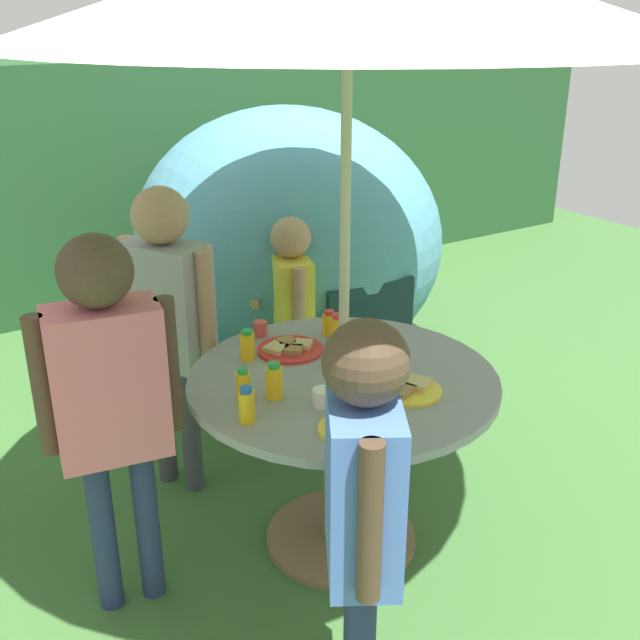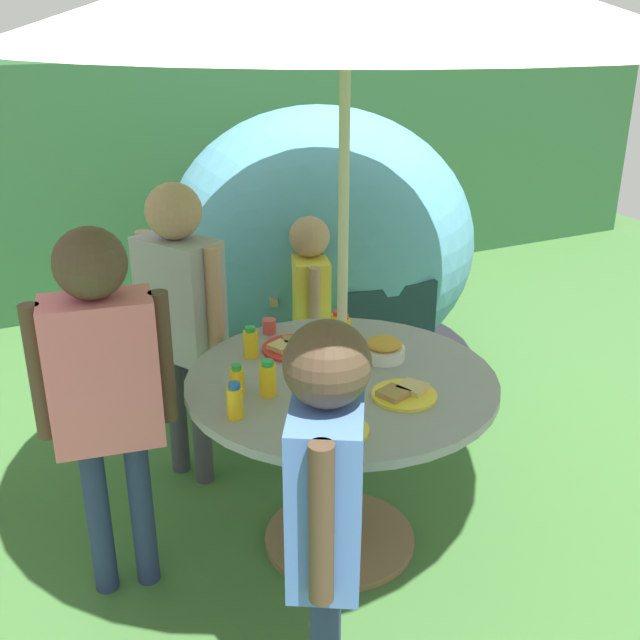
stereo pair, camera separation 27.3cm
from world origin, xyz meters
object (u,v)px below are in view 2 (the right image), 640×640
object	(u,v)px
child_in_yellow_shirt	(310,299)
plate_far_left	(294,347)
child_in_grey_shirt	(180,299)
plate_far_right	(404,393)
juice_bottle_near_right	(337,324)
child_in_blue_shirt	(327,488)
juice_bottle_near_left	(268,379)
juice_bottle_center_front	(235,401)
juice_bottle_front_edge	(251,343)
dome_tent	(319,239)
cup_far	(269,326)
child_in_pink_shirt	(103,373)
snack_bowl	(384,349)
juice_bottle_mid_right	(343,331)
juice_bottle_center_back	(237,381)
wooden_chair	(313,298)
plate_mid_left	(336,429)
cup_near	(314,397)
garden_table	(341,426)

from	to	relation	value
child_in_yellow_shirt	plate_far_left	size ratio (longest dim) A/B	4.27
child_in_grey_shirt	plate_far_left	world-z (taller)	child_in_grey_shirt
plate_far_left	plate_far_right	bearing A→B (deg)	-70.86
child_in_grey_shirt	juice_bottle_near_right	xyz separation A→B (m)	(0.54, -0.38, -0.07)
child_in_blue_shirt	plate_far_left	bearing A→B (deg)	10.64
child_in_blue_shirt	juice_bottle_near_left	world-z (taller)	child_in_blue_shirt
juice_bottle_center_front	child_in_blue_shirt	bearing A→B (deg)	-86.76
juice_bottle_near_right	juice_bottle_front_edge	bearing A→B (deg)	-175.67
dome_tent	cup_far	world-z (taller)	dome_tent
plate_far_right	juice_bottle_near_right	distance (m)	0.57
child_in_pink_shirt	child_in_blue_shirt	size ratio (longest dim) A/B	1.06
snack_bowl	juice_bottle_mid_right	size ratio (longest dim) A/B	1.24
child_in_yellow_shirt	child_in_pink_shirt	world-z (taller)	child_in_pink_shirt
juice_bottle_near_right	juice_bottle_near_left	bearing A→B (deg)	-142.21
child_in_blue_shirt	cup_far	bearing A→B (deg)	14.80
plate_far_left	cup_far	bearing A→B (deg)	97.18
juice_bottle_mid_right	juice_bottle_near_right	bearing A→B (deg)	76.89
juice_bottle_near_left	juice_bottle_center_front	world-z (taller)	juice_bottle_near_left
child_in_grey_shirt	snack_bowl	world-z (taller)	child_in_grey_shirt
child_in_grey_shirt	juice_bottle_near_left	world-z (taller)	child_in_grey_shirt
plate_far_right	juice_bottle_center_back	xyz separation A→B (m)	(-0.51, 0.26, 0.04)
wooden_chair	juice_bottle_mid_right	world-z (taller)	wooden_chair
plate_far_right	child_in_yellow_shirt	bearing A→B (deg)	82.28
plate_mid_left	child_in_pink_shirt	bearing A→B (deg)	142.43
juice_bottle_front_edge	cup_near	size ratio (longest dim) A/B	1.71
juice_bottle_near_left	juice_bottle_center_front	distance (m)	0.18
snack_bowl	plate_far_right	distance (m)	0.31
juice_bottle_mid_right	cup_near	world-z (taller)	juice_bottle_mid_right
wooden_chair	juice_bottle_center_front	bearing A→B (deg)	-104.66
plate_mid_left	juice_bottle_near_right	bearing A→B (deg)	62.38
plate_mid_left	plate_far_left	world-z (taller)	same
child_in_yellow_shirt	juice_bottle_near_left	bearing A→B (deg)	-15.79
juice_bottle_near_right	juice_bottle_mid_right	xyz separation A→B (m)	(-0.02, -0.09, 0.01)
child_in_yellow_shirt	plate_mid_left	xyz separation A→B (m)	(-0.46, -1.17, 0.04)
dome_tent	garden_table	bearing A→B (deg)	-110.20
child_in_yellow_shirt	plate_far_right	xyz separation A→B (m)	(-0.14, -1.06, 0.04)
dome_tent	plate_far_left	xyz separation A→B (m)	(-0.76, -1.34, 0.01)
dome_tent	child_in_blue_shirt	size ratio (longest dim) A/B	1.55
child_in_pink_shirt	juice_bottle_center_front	distance (m)	0.45
juice_bottle_near_left	cup_far	world-z (taller)	juice_bottle_near_left
child_in_yellow_shirt	cup_near	bearing A→B (deg)	-6.81
plate_far_left	juice_bottle_front_edge	distance (m)	0.18
plate_far_left	dome_tent	bearing A→B (deg)	60.29
juice_bottle_near_left	juice_bottle_near_right	size ratio (longest dim) A/B	1.21
child_in_blue_shirt	juice_bottle_mid_right	world-z (taller)	child_in_blue_shirt
child_in_yellow_shirt	plate_mid_left	size ratio (longest dim) A/B	5.21
child_in_yellow_shirt	child_in_blue_shirt	distance (m)	1.68
child_in_yellow_shirt	juice_bottle_mid_right	distance (m)	0.60
plate_mid_left	juice_bottle_mid_right	xyz separation A→B (m)	(0.33, 0.59, 0.05)
plate_far_right	juice_bottle_near_left	bearing A→B (deg)	152.41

